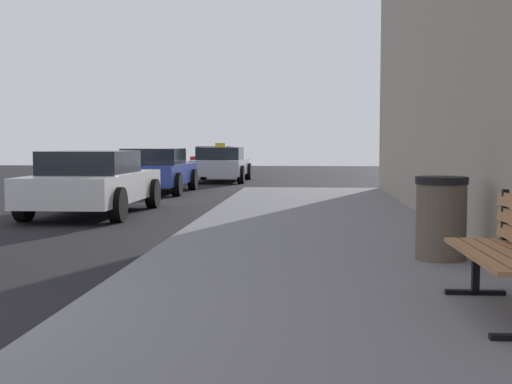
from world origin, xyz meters
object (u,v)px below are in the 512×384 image
car_white (93,182)px  trash_bin (441,218)px  car_red (216,159)px  car_silver (221,164)px  car_blue (155,170)px

car_white → trash_bin: bearing=-46.3°
trash_bin → car_red: (-5.93, 25.83, 0.04)m
car_silver → car_blue: bearing=-100.3°
car_white → car_silver: bearing=85.3°
car_white → car_red: (-0.18, 19.82, -0.00)m
car_white → car_blue: bearing=91.0°
car_blue → car_silver: size_ratio=0.91×
trash_bin → car_blue: car_blue is taller
car_white → car_red: same height
car_red → car_blue: bearing=-89.7°
car_blue → car_white: bearing=-89.0°
car_white → car_red: size_ratio=1.03×
trash_bin → car_red: 26.50m
car_blue → car_red: same height
car_white → car_blue: same height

